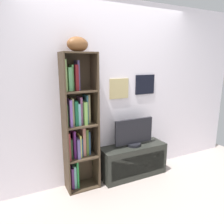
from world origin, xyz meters
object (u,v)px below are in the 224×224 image
object	(u,v)px
football	(78,44)
television	(134,133)
bookshelf	(77,124)
tv_stand	(133,160)

from	to	relation	value
football	television	distance (m)	1.49
bookshelf	television	distance (m)	0.88
television	bookshelf	bearing A→B (deg)	175.32
tv_stand	bookshelf	bearing A→B (deg)	175.24
football	television	size ratio (longest dim) A/B	0.47
bookshelf	football	xyz separation A→B (m)	(0.03, -0.03, 1.02)
bookshelf	football	distance (m)	1.02
football	tv_stand	bearing A→B (deg)	-2.59
bookshelf	football	bearing A→B (deg)	-46.22
football	tv_stand	size ratio (longest dim) A/B	0.28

